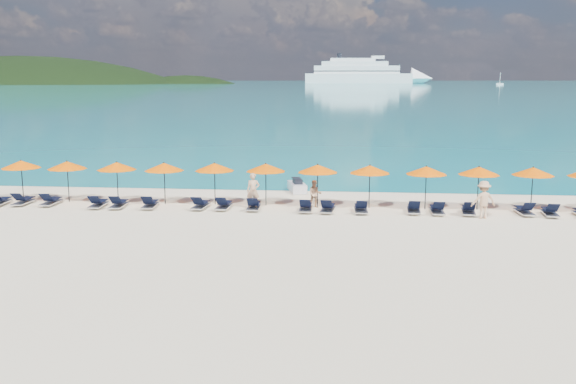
{
  "coord_description": "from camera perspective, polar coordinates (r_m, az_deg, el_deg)",
  "views": [
    {
      "loc": [
        3.01,
        -27.56,
        6.75
      ],
      "look_at": [
        0.0,
        3.0,
        1.2
      ],
      "focal_mm": 40.0,
      "sensor_mm": 36.0,
      "label": 1
    }
  ],
  "objects": [
    {
      "name": "umbrella_2",
      "position": [
        35.55,
        -14.99,
        2.25
      ],
      "size": [
        2.1,
        2.1,
        2.28
      ],
      "color": "black",
      "rests_on": "ground"
    },
    {
      "name": "umbrella_4",
      "position": [
        34.21,
        -6.55,
        2.22
      ],
      "size": [
        2.1,
        2.1,
        2.28
      ],
      "color": "black",
      "rests_on": "ground"
    },
    {
      "name": "lounger_14",
      "position": [
        33.01,
        15.75,
        -1.53
      ],
      "size": [
        0.79,
        1.75,
        0.66
      ],
      "rotation": [
        0.0,
        0.0,
        -0.1
      ],
      "color": "silver",
      "rests_on": "ground"
    },
    {
      "name": "lounger_7",
      "position": [
        33.15,
        -5.73,
        -1.14
      ],
      "size": [
        0.66,
        1.71,
        0.66
      ],
      "rotation": [
        0.0,
        0.0,
        -0.02
      ],
      "color": "silver",
      "rests_on": "ground"
    },
    {
      "name": "umbrella_10",
      "position": [
        34.71,
        20.96,
        1.73
      ],
      "size": [
        2.1,
        2.1,
        2.28
      ],
      "color": "black",
      "rests_on": "ground"
    },
    {
      "name": "lounger_11",
      "position": [
        32.36,
        6.5,
        -1.44
      ],
      "size": [
        0.7,
        1.73,
        0.66
      ],
      "rotation": [
        0.0,
        0.0,
        0.05
      ],
      "color": "silver",
      "rests_on": "ground"
    },
    {
      "name": "headland_small",
      "position": [
        608.59,
        -9.0,
        6.19
      ],
      "size": [
        162.0,
        126.0,
        85.5
      ],
      "color": "black",
      "rests_on": "ground"
    },
    {
      "name": "lounger_6",
      "position": [
        33.4,
        -7.78,
        -1.1
      ],
      "size": [
        0.74,
        1.74,
        0.66
      ],
      "rotation": [
        0.0,
        0.0,
        -0.07
      ],
      "color": "silver",
      "rests_on": "ground"
    },
    {
      "name": "lounger_10",
      "position": [
        32.32,
        3.56,
        -1.41
      ],
      "size": [
        0.77,
        1.75,
        0.66
      ],
      "rotation": [
        0.0,
        0.0,
        -0.09
      ],
      "color": "silver",
      "rests_on": "ground"
    },
    {
      "name": "umbrella_7",
      "position": [
        33.37,
        7.29,
        2.01
      ],
      "size": [
        2.1,
        2.1,
        2.28
      ],
      "color": "black",
      "rests_on": "ground"
    },
    {
      "name": "sea",
      "position": [
        687.6,
        5.45,
        9.64
      ],
      "size": [
        1600.0,
        1300.0,
        0.01
      ],
      "primitive_type": "cube",
      "color": "#1FA9B2",
      "rests_on": "ground"
    },
    {
      "name": "ground",
      "position": [
        28.54,
        -0.59,
        -3.44
      ],
      "size": [
        1400.0,
        1400.0,
        0.0
      ],
      "primitive_type": "plane",
      "color": "beige"
    },
    {
      "name": "jetski",
      "position": [
        38.02,
        0.81,
        0.51
      ],
      "size": [
        1.37,
        2.35,
        0.79
      ],
      "rotation": [
        0.0,
        0.0,
        0.26
      ],
      "color": "silver",
      "rests_on": "ground"
    },
    {
      "name": "umbrella_0",
      "position": [
        37.92,
        -22.64,
        2.28
      ],
      "size": [
        2.1,
        2.1,
        2.28
      ],
      "color": "black",
      "rests_on": "ground"
    },
    {
      "name": "lounger_15",
      "position": [
        33.76,
        20.28,
        -1.53
      ],
      "size": [
        0.74,
        1.74,
        0.66
      ],
      "rotation": [
        0.0,
        0.0,
        0.07
      ],
      "color": "silver",
      "rests_on": "ground"
    },
    {
      "name": "umbrella_3",
      "position": [
        34.67,
        -10.96,
        2.21
      ],
      "size": [
        2.1,
        2.1,
        2.28
      ],
      "color": "black",
      "rests_on": "ground"
    },
    {
      "name": "sailboat_near",
      "position": [
        540.06,
        18.31,
        9.13
      ],
      "size": [
        5.49,
        1.83,
        10.07
      ],
      "color": "white",
      "rests_on": "ground"
    },
    {
      "name": "lounger_2",
      "position": [
        36.28,
        -20.33,
        -0.75
      ],
      "size": [
        0.64,
        1.71,
        0.66
      ],
      "rotation": [
        0.0,
        0.0,
        0.01
      ],
      "color": "silver",
      "rests_on": "ground"
    },
    {
      "name": "headland_main",
      "position": [
        644.94,
        -22.52,
        5.49
      ],
      "size": [
        374.0,
        242.0,
        126.5
      ],
      "color": "black",
      "rests_on": "ground"
    },
    {
      "name": "umbrella_6",
      "position": [
        33.43,
        2.66,
        2.09
      ],
      "size": [
        2.1,
        2.1,
        2.28
      ],
      "color": "black",
      "rests_on": "ground"
    },
    {
      "name": "lounger_5",
      "position": [
        34.02,
        -12.17,
        -1.03
      ],
      "size": [
        0.76,
        1.75,
        0.66
      ],
      "rotation": [
        0.0,
        0.0,
        0.09
      ],
      "color": "silver",
      "rests_on": "ground"
    },
    {
      "name": "lounger_3",
      "position": [
        34.83,
        -16.52,
        -0.96
      ],
      "size": [
        0.7,
        1.73,
        0.66
      ],
      "rotation": [
        0.0,
        0.0,
        0.05
      ],
      "color": "silver",
      "rests_on": "ground"
    },
    {
      "name": "lounger_1",
      "position": [
        36.94,
        -22.48,
        -0.7
      ],
      "size": [
        0.63,
        1.7,
        0.66
      ],
      "rotation": [
        0.0,
        0.0,
        0.0
      ],
      "color": "silver",
      "rests_on": "ground"
    },
    {
      "name": "lounger_12",
      "position": [
        32.7,
        11.12,
        -1.44
      ],
      "size": [
        0.71,
        1.73,
        0.66
      ],
      "rotation": [
        0.0,
        0.0,
        -0.05
      ],
      "color": "silver",
      "rests_on": "ground"
    },
    {
      "name": "lounger_0",
      "position": [
        37.3,
        -24.22,
        -0.73
      ],
      "size": [
        0.76,
        1.75,
        0.66
      ],
      "rotation": [
        0.0,
        0.0,
        0.08
      ],
      "color": "silver",
      "rests_on": "ground"
    },
    {
      "name": "lounger_9",
      "position": [
        32.43,
        1.58,
        -1.35
      ],
      "size": [
        0.65,
        1.71,
        0.66
      ],
      "rotation": [
        0.0,
        0.0,
        0.02
      ],
      "color": "silver",
      "rests_on": "ground"
    },
    {
      "name": "beachgoer_c",
      "position": [
        32.14,
        16.98,
        -0.67
      ],
      "size": [
        1.27,
        0.78,
        1.83
      ],
      "primitive_type": "imported",
      "rotation": [
        0.0,
        0.0,
        3.35
      ],
      "color": "tan",
      "rests_on": "ground"
    },
    {
      "name": "umbrella_1",
      "position": [
        36.69,
        -19.04,
        2.27
      ],
      "size": [
        2.1,
        2.1,
        2.28
      ],
      "color": "black",
      "rests_on": "ground"
    },
    {
      "name": "lounger_13",
      "position": [
        32.72,
        13.11,
        -1.51
      ],
      "size": [
        0.63,
        1.7,
        0.66
      ],
      "rotation": [
        0.0,
        0.0,
        -0.0
      ],
      "color": "silver",
      "rests_on": "ground"
    },
    {
      "name": "umbrella_8",
      "position": [
        33.5,
        12.2,
        1.89
      ],
      "size": [
        2.1,
        2.1,
        2.28
      ],
      "color": "black",
      "rests_on": "ground"
    },
    {
      "name": "umbrella_5",
      "position": [
        33.78,
        -1.99,
        2.19
      ],
      "size": [
        2.1,
        2.1,
        2.28
      ],
      "color": "black",
      "rests_on": "ground"
    },
    {
      "name": "beachgoer_b",
      "position": [
        33.31,
        2.41,
        -0.19
      ],
      "size": [
        0.74,
        0.48,
        1.45
      ],
      "primitive_type": "imported",
      "rotation": [
        0.0,
        0.0,
        0.1
      ],
      "color": "tan",
      "rests_on": "ground"
    },
    {
      "name": "lounger_8",
      "position": [
        32.87,
        -3.07,
        -1.2
      ],
      "size": [
        0.71,
        1.73,
        0.66
      ],
      "rotation": [
        0.0,
        0.0,
        0.05
      ],
      "color": "silver",
      "rests_on": "ground"
    },
    {
      "name": "cruise_ship",
      "position": [
        644.32,
        7.26,
        10.37
      ],
      "size": [
        125.48,
        26.49,
        34.69
      ],
      "rotation": [
        0.0,
        0.0,
        0.05
      ],
      "color": "white",
      "rests_on": "ground"
    },
    {
      "name": "beachgoer_a",
      "position": [
        33.14,
        -3.12,
        0.11
      ],
      "size": [
        0.68,
        0.45,
        1.85
      ],
      "primitive_type": "imported",
      "rotation": [
        0.0,
        0.0,
        0.02
      ],
      "color": "tan",
      "rests_on": "ground"
    },
    {
      "name": "lounger_16",
      "position": [
        33.92,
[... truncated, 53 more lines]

